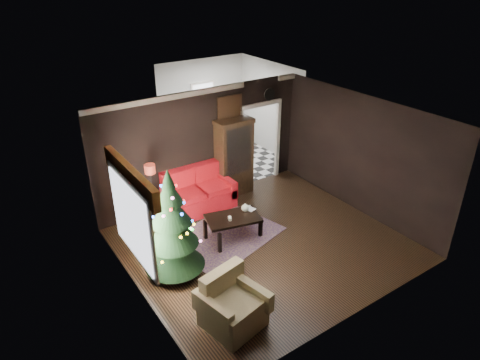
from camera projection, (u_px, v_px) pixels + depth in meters
floor at (264, 244)px, 9.10m from camera, size 5.50×5.50×0.00m
ceiling at (268, 118)px, 7.83m from camera, size 5.50×5.50×0.00m
wall_back at (203, 146)px, 10.31m from camera, size 5.50×0.00×5.50m
wall_front at (363, 248)px, 6.62m from camera, size 5.50×0.00×5.50m
wall_left at (134, 229)px, 7.09m from camera, size 0.00×5.50×5.50m
wall_right at (360, 155)px, 9.84m from camera, size 0.00×5.50×5.50m
doorway at (259, 144)px, 11.32m from camera, size 1.10×0.10×2.10m
left_window at (131, 221)px, 7.23m from camera, size 0.05×1.60×1.40m
valance at (130, 176)px, 6.90m from camera, size 0.12×2.10×0.35m
kitchen_floor at (229, 161)px, 12.90m from camera, size 3.00×3.00×0.00m
kitchen_window at (203, 95)px, 13.20m from camera, size 0.70×0.06×0.70m
rug at (225, 236)px, 9.34m from camera, size 2.67×2.22×0.01m
loveseat at (199, 190)px, 10.19m from camera, size 1.70×0.90×1.00m
curio_cabinet at (234, 159)px, 10.72m from camera, size 0.90×0.45×1.90m
floor_lamp at (153, 196)px, 9.27m from camera, size 0.30×0.30×1.49m
christmas_tree at (172, 227)px, 7.79m from camera, size 1.43×1.43×2.19m
armchair at (233, 303)px, 6.87m from camera, size 1.07×1.07×0.92m
coffee_table at (233, 227)px, 9.19m from camera, size 1.26×0.93×0.51m
teapot at (245, 208)px, 9.25m from camera, size 0.24×0.24×0.18m
cup_a at (230, 218)px, 8.99m from camera, size 0.10×0.10×0.07m
cup_b at (230, 219)px, 8.94m from camera, size 0.09×0.09×0.06m
book at (247, 206)px, 9.25m from camera, size 0.18×0.06×0.24m
wall_clock at (269, 94)px, 10.80m from camera, size 0.32×0.32×0.06m
painting at (229, 107)px, 10.26m from camera, size 0.62×0.05×0.52m
kitchen_counter at (208, 135)px, 13.58m from camera, size 1.80×0.60×0.90m
kitchen_table at (226, 155)px, 12.36m from camera, size 0.70×0.70×0.75m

